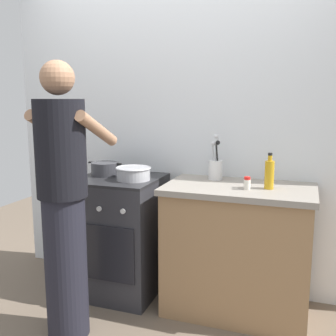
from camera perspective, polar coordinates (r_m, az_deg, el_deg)
name	(u,v)px	position (r m, az deg, el deg)	size (l,w,h in m)	color
ground	(156,306)	(3.03, -1.75, -19.30)	(6.00, 6.00, 0.00)	#6B5B4C
back_wall	(203,129)	(3.07, 5.04, 5.60)	(3.20, 0.10, 2.50)	silver
countertop	(237,249)	(2.84, 9.97, -11.45)	(1.00, 0.60, 0.90)	#99724C
stove_range	(120,235)	(3.10, -6.91, -9.56)	(0.60, 0.62, 0.90)	#2D2D33
pot	(105,169)	(3.07, -9.07, -0.11)	(0.28, 0.21, 0.10)	#38383D
mixing_bowl	(133,173)	(2.87, -5.02, -0.71)	(0.26, 0.26, 0.09)	#B7B7BC
utensil_crock	(215,167)	(2.89, 6.85, 0.15)	(0.10, 0.10, 0.33)	silver
spice_bottle	(247,183)	(2.61, 11.34, -2.20)	(0.04, 0.04, 0.08)	silver
oil_bottle	(269,174)	(2.65, 14.41, -0.84)	(0.06, 0.06, 0.24)	gold
person	(64,203)	(2.48, -14.83, -4.86)	(0.41, 0.50, 1.70)	black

